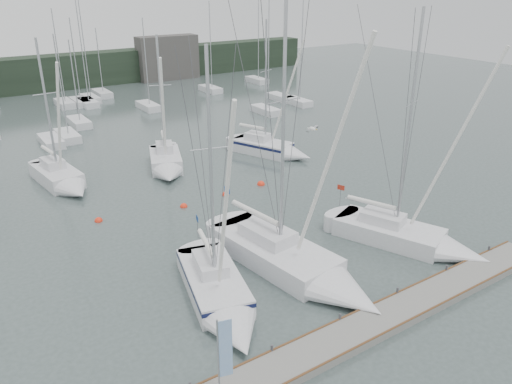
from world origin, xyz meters
TOP-DOWN VIEW (x-y plane):
  - ground at (0.00, 0.00)m, footprint 160.00×160.00m
  - dock at (0.00, -5.00)m, footprint 24.00×2.00m
  - far_treeline at (0.00, 62.00)m, footprint 90.00×4.00m
  - far_building_right at (18.00, 60.00)m, footprint 10.00×3.00m
  - mast_forest at (-2.49, 43.73)m, footprint 59.11×27.62m
  - sailboat_near_left at (-6.08, 0.24)m, footprint 4.82×9.43m
  - sailboat_near_center at (-0.82, 0.06)m, footprint 4.96×12.48m
  - sailboat_near_right at (7.26, -1.12)m, footprint 6.22×9.81m
  - sailboat_mid_b at (-8.66, 21.13)m, footprint 3.54×8.17m
  - sailboat_mid_c at (-0.32, 19.88)m, footprint 4.90×7.68m
  - sailboat_mid_d at (10.09, 18.39)m, footprint 5.59×8.50m
  - buoy_a at (-2.27, 12.58)m, footprint 0.55×0.55m
  - buoy_b at (4.89, 13.00)m, footprint 0.64×0.64m
  - buoy_c at (-8.25, 13.68)m, footprint 0.56×0.56m
  - dock_banner at (-9.14, -5.32)m, footprint 0.57×0.19m
  - seagull at (-0.98, -0.14)m, footprint 0.95×0.51m
  - buoy_d at (1.41, 12.77)m, footprint 0.54×0.54m

SIDE VIEW (x-z plane):
  - ground at x=0.00m, z-range 0.00..0.00m
  - buoy_a at x=-2.27m, z-range -0.27..0.27m
  - buoy_b at x=4.89m, z-range -0.32..0.32m
  - buoy_c at x=-8.25m, z-range -0.28..0.28m
  - buoy_d at x=1.41m, z-range -0.27..0.27m
  - dock at x=0.00m, z-range 0.00..0.40m
  - mast_forest at x=-2.49m, z-range -6.90..7.87m
  - sailboat_near_right at x=7.26m, z-range -7.03..8.11m
  - sailboat_near_left at x=-6.08m, z-range -6.36..7.48m
  - sailboat_mid_b at x=-8.66m, z-range -5.60..6.77m
  - sailboat_near_center at x=-0.82m, z-range -7.71..8.89m
  - sailboat_mid_d at x=10.09m, z-range -5.96..7.16m
  - sailboat_mid_c at x=-0.32m, z-range -5.48..6.72m
  - far_treeline at x=0.00m, z-range 0.00..5.00m
  - dock_banner at x=-9.14m, z-range 0.75..4.60m
  - far_building_right at x=18.00m, z-range 0.00..7.00m
  - seagull at x=-0.98m, z-range 8.68..8.88m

